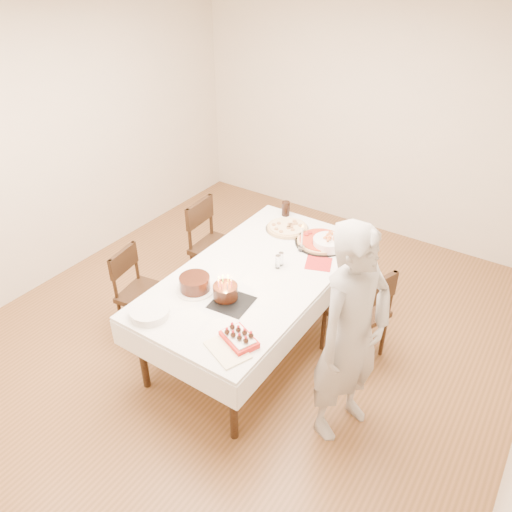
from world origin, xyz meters
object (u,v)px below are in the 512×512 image
Objects in this scene: dining_table at (256,308)px; birthday_cake at (225,288)px; cola_glass at (286,209)px; taper_candle at (302,238)px; chair_left_dessert at (145,294)px; chair_left_savory at (218,248)px; strawberry_box at (239,338)px; pasta_bowl at (328,243)px; person at (351,336)px; layer_cake at (195,284)px; pizza_pepperoni at (321,241)px; pizza_white at (287,228)px; chair_right_savory at (356,312)px.

dining_table is 0.63m from birthday_cake.
birthday_cake is (0.30, -1.40, 0.03)m from cola_glass.
chair_left_dessert is at bearing -137.98° from taper_candle.
chair_left_savory is 1.69m from strawberry_box.
pasta_bowl is at bearing -147.23° from chair_left_dessert.
person is 1.26m from pasta_bowl.
layer_cake is (-0.41, -0.96, -0.07)m from taper_candle.
pasta_bowl is at bearing 44.13° from taper_candle.
pizza_pepperoni is 1.27m from layer_cake.
birthday_cake is (0.14, -1.16, 0.08)m from pizza_white.
taper_candle is 1.02× the size of strawberry_box.
chair_left_savory is 0.91m from chair_left_dessert.
pizza_white is (-0.92, 0.40, 0.32)m from chair_right_savory.
layer_cake is (-1.04, -0.81, 0.36)m from chair_right_savory.
cola_glass is (-0.31, 0.98, 0.45)m from dining_table.
birthday_cake is at bearing -90.23° from dining_table.
person reaches higher than layer_cake.
birthday_cake is (-0.00, -0.42, 0.47)m from dining_table.
chair_left_savory is at bearing -169.21° from pasta_bowl.
pizza_white is 0.88× the size of pizza_pepperoni.
strawberry_box is (0.22, -1.25, -0.10)m from taper_candle.
pizza_white and pizza_pepperoni have the same top height.
dining_table is 0.86m from pasta_bowl.
chair_left_savory is at bearing -165.29° from chair_right_savory.
strawberry_box is at bearing -68.84° from cola_glass.
chair_right_savory is at bearing 44.50° from birthday_cake.
pizza_white is at bearing 170.80° from pasta_bowl.
cola_glass is (-1.33, 1.36, -0.03)m from person.
person is at bearing 1.90° from birthday_cake.
dining_table is 14.62× the size of cola_glass.
taper_candle is at bearing 80.85° from birthday_cake.
chair_left_dessert reaches higher than strawberry_box.
chair_left_savory is 3.10× the size of layer_cake.
taper_candle is (-0.87, 0.88, 0.03)m from person.
chair_left_savory reaches higher than strawberry_box.
chair_right_savory is 3.38× the size of taper_candle.
person is at bearing -52.31° from chair_right_savory.
taper_candle is 1.41× the size of birthday_cake.
dining_table is 8.01× the size of taper_candle.
pasta_bowl is at bearing 62.62° from layer_cake.
cola_glass reaches higher than strawberry_box.
strawberry_box is (0.51, -1.50, 0.01)m from pizza_white.
strawberry_box is (0.13, -1.46, 0.01)m from pizza_pepperoni.
taper_candle is (1.04, 0.94, 0.46)m from chair_left_dessert.
chair_left_dessert is 2.75× the size of layer_cake.
chair_right_savory is 3.45× the size of strawberry_box.
cola_glass reaches higher than layer_cake.
strawberry_box is at bearing 129.77° from chair_left_savory.
dining_table is 0.93m from strawberry_box.
birthday_cake is at bearing 127.84° from chair_left_savory.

